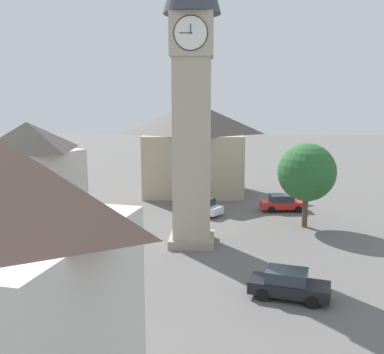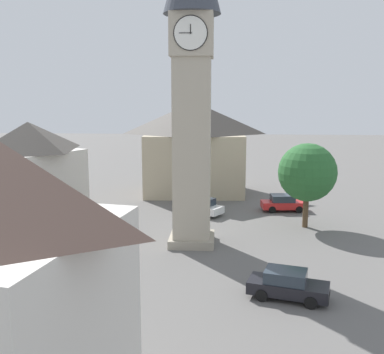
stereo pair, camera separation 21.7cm
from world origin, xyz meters
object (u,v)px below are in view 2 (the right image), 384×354
(car_silver_kerb, at_px, (288,284))
(pedestrian, at_px, (77,244))
(clock_tower, at_px, (192,51))
(car_red_corner, at_px, (201,206))
(building_hall_far, at_px, (30,168))
(tree, at_px, (307,172))
(building_terrace_right, at_px, (194,147))
(car_blue_kerb, at_px, (284,203))

(car_silver_kerb, bearing_deg, pedestrian, -21.40)
(clock_tower, height_order, pedestrian, clock_tower)
(car_red_corner, bearing_deg, building_hall_far, 2.99)
(tree, distance_m, building_hall_far, 23.93)
(building_hall_far, bearing_deg, clock_tower, 153.61)
(clock_tower, bearing_deg, tree, -151.69)
(car_silver_kerb, distance_m, pedestrian, 13.75)
(building_terrace_right, bearing_deg, pedestrian, 73.23)
(car_red_corner, height_order, tree, tree)
(clock_tower, xyz_separation_m, building_terrace_right, (0.90, -17.44, -8.31))
(car_silver_kerb, bearing_deg, car_red_corner, -72.45)
(tree, bearing_deg, building_terrace_right, -52.26)
(car_red_corner, height_order, building_terrace_right, building_terrace_right)
(pedestrian, relative_size, tree, 0.25)
(car_blue_kerb, relative_size, car_red_corner, 0.97)
(car_blue_kerb, bearing_deg, pedestrian, 42.01)
(clock_tower, xyz_separation_m, car_silver_kerb, (-5.55, 8.62, -12.64))
(tree, distance_m, building_terrace_right, 16.01)
(car_red_corner, xyz_separation_m, building_terrace_right, (1.14, -9.26, 4.33))
(clock_tower, xyz_separation_m, car_blue_kerb, (-7.85, -10.00, -12.64))
(car_red_corner, bearing_deg, car_blue_kerb, -166.60)
(car_blue_kerb, distance_m, car_silver_kerb, 18.75)
(car_silver_kerb, relative_size, building_terrace_right, 0.39)
(pedestrian, distance_m, building_terrace_right, 22.35)
(car_blue_kerb, xyz_separation_m, car_red_corner, (7.61, 1.81, 0.00))
(car_silver_kerb, height_order, pedestrian, pedestrian)
(car_red_corner, distance_m, building_hall_far, 15.55)
(car_silver_kerb, height_order, building_hall_far, building_hall_far)
(car_silver_kerb, distance_m, tree, 14.31)
(car_silver_kerb, xyz_separation_m, building_hall_far, (20.45, -16.01, 3.47))
(pedestrian, distance_m, tree, 18.52)
(car_blue_kerb, height_order, car_red_corner, same)
(car_blue_kerb, xyz_separation_m, building_terrace_right, (8.75, -7.45, 4.33))
(car_blue_kerb, bearing_deg, building_terrace_right, -40.39)
(tree, bearing_deg, car_blue_kerb, -78.70)
(clock_tower, bearing_deg, car_red_corner, -91.66)
(clock_tower, height_order, building_hall_far, clock_tower)
(building_hall_far, bearing_deg, pedestrian, 124.83)
(clock_tower, distance_m, building_terrace_right, 19.34)
(clock_tower, bearing_deg, pedestrian, 26.43)
(clock_tower, relative_size, building_terrace_right, 2.00)
(car_red_corner, xyz_separation_m, building_hall_far, (15.13, 0.79, 3.47))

